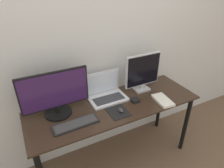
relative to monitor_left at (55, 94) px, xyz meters
The scene contains 10 objects.
wall_back 0.64m from the monitor_left, 24.09° to the left, with size 7.00×0.05×2.50m.
desk 0.63m from the monitor_left, 12.09° to the right, with size 1.70×0.57×0.76m.
monitor_left is the anchor object (origin of this frame).
monitor_right 0.92m from the monitor_left, ahead, with size 0.40×0.12×0.41m.
laptop 0.53m from the monitor_left, ahead, with size 0.38×0.26×0.26m.
keyboard 0.31m from the monitor_left, 67.52° to the right, with size 0.39×0.14×0.02m.
mousepad 0.59m from the monitor_left, 25.13° to the right, with size 0.18×0.20×0.00m.
mouse 0.60m from the monitor_left, 25.23° to the right, with size 0.04×0.06×0.03m.
book 1.04m from the monitor_left, 16.06° to the right, with size 0.16×0.25×0.03m.
power_brick 0.77m from the monitor_left, 12.23° to the right, with size 0.08×0.08×0.03m.
Camera 1 is at (-0.76, -1.12, 1.90)m, focal length 32.00 mm.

